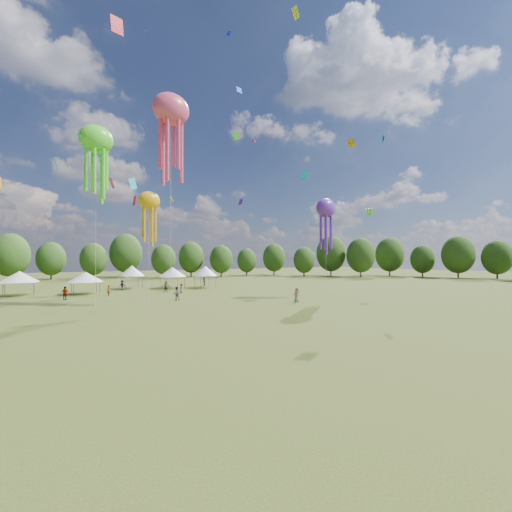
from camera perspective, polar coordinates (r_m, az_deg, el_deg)
ground at (r=20.24m, az=34.04°, el=-17.02°), size 300.00×300.00×0.00m
spectator_near at (r=46.50m, az=-13.69°, el=-6.40°), size 0.93×0.73×1.89m
spectators_far at (r=57.56m, az=-15.34°, el=-5.28°), size 26.89×31.22×1.87m
festival_tents at (r=63.48m, az=-21.69°, el=-2.84°), size 35.07×10.96×4.42m
show_kites at (r=44.84m, az=-25.02°, el=15.48°), size 46.85×15.56×26.78m
small_kites at (r=57.21m, az=-13.23°, el=23.23°), size 73.22×54.34×39.78m
treeline at (r=71.26m, az=-22.39°, el=0.22°), size 201.57×95.24×13.43m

